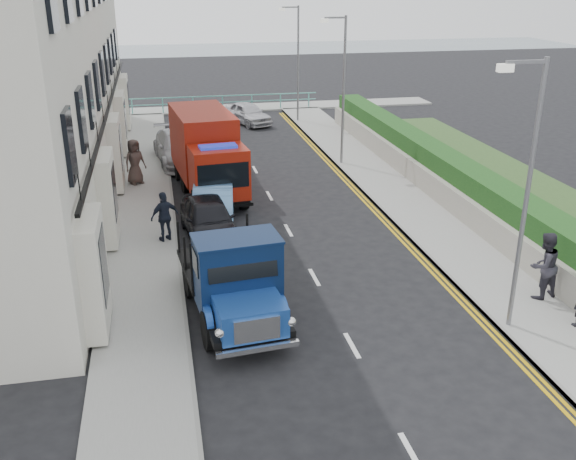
% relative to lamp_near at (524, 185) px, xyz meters
% --- Properties ---
extents(ground, '(120.00, 120.00, 0.00)m').
position_rel_lamp_near_xyz_m(ground, '(-4.18, 2.00, -4.00)').
color(ground, black).
rests_on(ground, ground).
extents(pavement_west, '(2.40, 38.00, 0.12)m').
position_rel_lamp_near_xyz_m(pavement_west, '(-9.38, 11.00, -3.94)').
color(pavement_west, gray).
rests_on(pavement_west, ground).
extents(pavement_east, '(2.60, 38.00, 0.12)m').
position_rel_lamp_near_xyz_m(pavement_east, '(1.12, 11.00, -3.94)').
color(pavement_east, gray).
rests_on(pavement_east, ground).
extents(promenade, '(30.00, 2.50, 0.12)m').
position_rel_lamp_near_xyz_m(promenade, '(-4.18, 31.00, -3.94)').
color(promenade, gray).
rests_on(promenade, ground).
extents(sea_plane, '(120.00, 120.00, 0.00)m').
position_rel_lamp_near_xyz_m(sea_plane, '(-4.18, 62.00, -4.00)').
color(sea_plane, slate).
rests_on(sea_plane, ground).
extents(terrace_west, '(6.31, 30.20, 14.25)m').
position_rel_lamp_near_xyz_m(terrace_west, '(-13.65, 15.00, 3.17)').
color(terrace_west, silver).
rests_on(terrace_west, ground).
extents(garden_east, '(1.45, 28.00, 1.75)m').
position_rel_lamp_near_xyz_m(garden_east, '(3.03, 11.00, -3.10)').
color(garden_east, '#B2AD9E').
rests_on(garden_east, ground).
extents(seafront_railing, '(13.00, 0.08, 1.11)m').
position_rel_lamp_near_xyz_m(seafront_railing, '(-4.18, 30.20, -3.42)').
color(seafront_railing, '#59B2A5').
rests_on(seafront_railing, ground).
extents(lamp_near, '(1.23, 0.18, 7.00)m').
position_rel_lamp_near_xyz_m(lamp_near, '(0.00, 0.00, 0.00)').
color(lamp_near, slate).
rests_on(lamp_near, ground).
extents(lamp_mid, '(1.23, 0.18, 7.00)m').
position_rel_lamp_near_xyz_m(lamp_mid, '(0.00, 16.00, 0.00)').
color(lamp_mid, slate).
rests_on(lamp_mid, ground).
extents(lamp_far, '(1.23, 0.18, 7.00)m').
position_rel_lamp_near_xyz_m(lamp_far, '(0.00, 26.00, 0.00)').
color(lamp_far, slate).
rests_on(lamp_far, ground).
extents(bedford_lorry, '(2.63, 5.59, 2.56)m').
position_rel_lamp_near_xyz_m(bedford_lorry, '(-6.87, 1.60, -2.82)').
color(bedford_lorry, black).
rests_on(bedford_lorry, ground).
extents(red_lorry, '(2.83, 6.64, 3.38)m').
position_rel_lamp_near_xyz_m(red_lorry, '(-6.66, 13.10, -2.20)').
color(red_lorry, black).
rests_on(red_lorry, ground).
extents(parked_car_front, '(2.05, 4.36, 1.44)m').
position_rel_lamp_near_xyz_m(parked_car_front, '(-7.07, 7.90, -3.28)').
color(parked_car_front, black).
rests_on(parked_car_front, ground).
extents(parked_car_mid, '(1.96, 4.37, 1.39)m').
position_rel_lamp_near_xyz_m(parked_car_mid, '(-6.78, 9.24, -3.30)').
color(parked_car_mid, '#5F92CC').
rests_on(parked_car_mid, ground).
extents(parked_car_rear, '(2.71, 5.51, 1.54)m').
position_rel_lamp_near_xyz_m(parked_car_rear, '(-7.63, 17.93, -3.23)').
color(parked_car_rear, '#ADACB1').
rests_on(parked_car_rear, ground).
extents(seafront_car_left, '(3.75, 5.39, 1.37)m').
position_rel_lamp_near_xyz_m(seafront_car_left, '(-6.15, 25.53, -3.31)').
color(seafront_car_left, black).
rests_on(seafront_car_left, ground).
extents(seafront_car_right, '(2.90, 4.25, 1.34)m').
position_rel_lamp_near_xyz_m(seafront_car_right, '(-3.04, 26.09, -3.33)').
color(seafront_car_right, silver).
rests_on(seafront_car_right, ground).
extents(pedestrian_east_far, '(1.11, 0.96, 1.97)m').
position_rel_lamp_near_xyz_m(pedestrian_east_far, '(1.79, 1.25, -2.89)').
color(pedestrian_east_far, '#302E38').
rests_on(pedestrian_east_far, pavement_east).
extents(pedestrian_west_near, '(1.11, 0.81, 1.75)m').
position_rel_lamp_near_xyz_m(pedestrian_west_near, '(-8.58, 7.68, -3.00)').
color(pedestrian_west_near, black).
rests_on(pedestrian_west_near, pavement_west).
extents(pedestrian_west_far, '(1.15, 1.04, 1.98)m').
position_rel_lamp_near_xyz_m(pedestrian_west_far, '(-9.69, 14.55, -2.89)').
color(pedestrian_west_far, '#483934').
rests_on(pedestrian_west_far, pavement_west).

